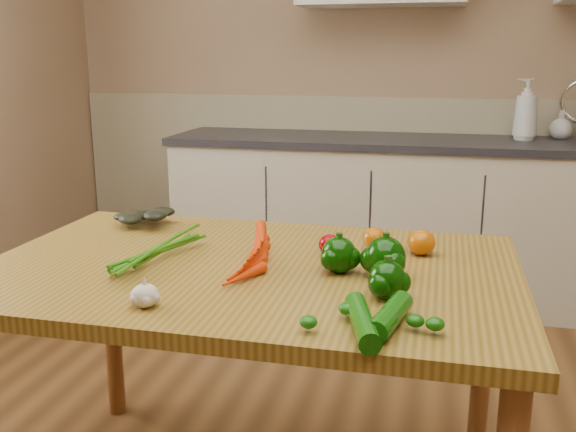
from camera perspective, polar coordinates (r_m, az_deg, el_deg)
The scene contains 17 objects.
room at distance 1.55m, azimuth 4.01°, elevation 10.79°, with size 4.04×5.04×2.64m.
counter_run at distance 3.65m, azimuth 12.34°, elevation -0.19°, with size 2.84×0.64×1.14m.
table at distance 1.80m, azimuth -3.43°, elevation -6.96°, with size 1.45×0.94×0.78m.
soap_bottle_a at distance 3.65m, azimuth 20.42°, elevation 8.87°, with size 0.12×0.12×0.32m, color silver.
soap_bottle_b at distance 3.71m, azimuth 20.40°, elevation 7.75°, with size 0.08×0.08×0.17m, color silver.
soap_bottle_c at distance 3.77m, azimuth 23.10°, elevation 7.47°, with size 0.12×0.12×0.15m, color silver.
carrot_bunch at distance 1.76m, azimuth -5.81°, elevation -3.23°, with size 0.27×0.21×0.07m, color red, non-canonical shape.
leafy_greens at distance 2.20m, azimuth -12.66°, elevation 0.41°, with size 0.21×0.19×0.10m, color black, non-canonical shape.
garlic_bulb at distance 1.50m, azimuth -12.60°, elevation -6.91°, with size 0.06×0.06×0.05m, color silver.
pepper_a at distance 1.70m, azimuth 4.56°, elevation -3.48°, with size 0.09×0.09×0.09m, color #073302.
pepper_b at distance 1.67m, azimuth 8.65°, elevation -3.69°, with size 0.11×0.11×0.11m, color #073302.
pepper_c at distance 1.53m, azimuth 8.79°, elevation -5.63°, with size 0.09×0.09×0.09m, color #073302.
tomato_a at distance 1.85m, azimuth 3.73°, elevation -2.55°, with size 0.06×0.06×0.06m, color #850206.
tomato_b at distance 1.92m, azimuth 7.68°, elevation -1.98°, with size 0.07×0.07×0.06m, color #B75604.
tomato_c at distance 1.88m, azimuth 11.78°, elevation -2.32°, with size 0.08×0.08×0.07m, color #B75604.
zucchini_a at distance 1.38m, azimuth 9.05°, elevation -8.77°, with size 0.05×0.05×0.19m, color #0C4907.
zucchini_b at distance 1.35m, azimuth 6.60°, elevation -9.29°, with size 0.05×0.05×0.22m, color #0C4907.
Camera 1 is at (0.26, -1.35, 1.33)m, focal length 40.00 mm.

